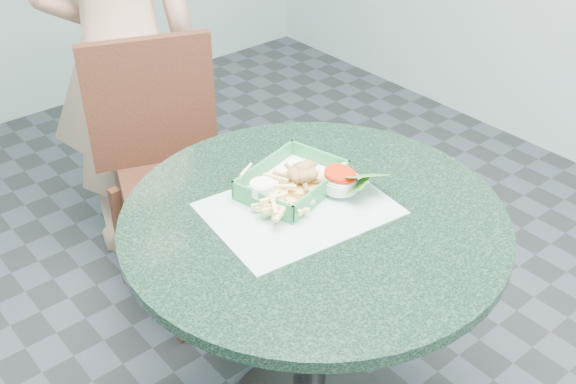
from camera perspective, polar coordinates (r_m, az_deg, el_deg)
cafe_table at (r=1.75m, az=2.07°, el=-6.87°), size 0.95×0.95×0.75m
dining_chair at (r=2.35m, az=-9.75°, el=2.89°), size 0.44×0.44×0.93m
diner_person at (r=2.47m, az=-14.12°, el=12.54°), size 0.73×0.60×1.73m
placemat at (r=1.66m, az=0.92°, el=-1.97°), size 0.47×0.38×0.00m
food_basket at (r=1.72m, az=0.36°, el=0.14°), size 0.26×0.19×0.05m
crab_sandwich at (r=1.69m, az=1.13°, el=0.68°), size 0.12×0.12×0.07m
fries_pile at (r=1.65m, az=-1.71°, el=-0.72°), size 0.15×0.15×0.05m
sauce_ramekin at (r=1.67m, az=-2.66°, el=0.17°), size 0.06×0.06×0.03m
garnish_cup at (r=1.67m, az=4.61°, el=-0.07°), size 0.13×0.13×0.05m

